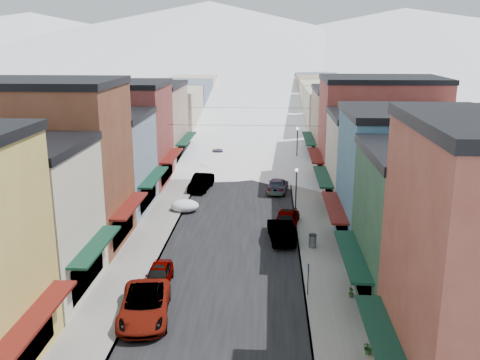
# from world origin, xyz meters

# --- Properties ---
(road) EXTENTS (10.00, 160.00, 0.01)m
(road) POSITION_xyz_m (0.00, 60.00, 0.01)
(road) COLOR black
(road) RESTS_ON ground
(sidewalk_left) EXTENTS (3.20, 160.00, 0.15)m
(sidewalk_left) POSITION_xyz_m (-6.60, 60.00, 0.07)
(sidewalk_left) COLOR gray
(sidewalk_left) RESTS_ON ground
(sidewalk_right) EXTENTS (3.20, 160.00, 0.15)m
(sidewalk_right) POSITION_xyz_m (6.60, 60.00, 0.07)
(sidewalk_right) COLOR gray
(sidewalk_right) RESTS_ON ground
(curb_left) EXTENTS (0.10, 160.00, 0.15)m
(curb_left) POSITION_xyz_m (-5.05, 60.00, 0.07)
(curb_left) COLOR slate
(curb_left) RESTS_ON ground
(curb_right) EXTENTS (0.10, 160.00, 0.15)m
(curb_right) POSITION_xyz_m (5.05, 60.00, 0.07)
(curb_right) COLOR slate
(curb_right) RESTS_ON ground
(bldg_l_cream) EXTENTS (11.30, 8.20, 9.50)m
(bldg_l_cream) POSITION_xyz_m (-13.19, 12.50, 4.76)
(bldg_l_cream) COLOR beige
(bldg_l_cream) RESTS_ON ground
(bldg_l_brick_near) EXTENTS (12.30, 8.20, 12.50)m
(bldg_l_brick_near) POSITION_xyz_m (-13.69, 20.50, 6.26)
(bldg_l_brick_near) COLOR brown
(bldg_l_brick_near) RESTS_ON ground
(bldg_l_grayblue) EXTENTS (11.30, 9.20, 9.00)m
(bldg_l_grayblue) POSITION_xyz_m (-13.19, 29.00, 4.51)
(bldg_l_grayblue) COLOR gray
(bldg_l_grayblue) RESTS_ON ground
(bldg_l_brick_far) EXTENTS (13.30, 9.20, 11.00)m
(bldg_l_brick_far) POSITION_xyz_m (-14.19, 38.00, 5.51)
(bldg_l_brick_far) COLOR maroon
(bldg_l_brick_far) RESTS_ON ground
(bldg_l_tan) EXTENTS (11.30, 11.20, 10.00)m
(bldg_l_tan) POSITION_xyz_m (-13.19, 48.00, 5.01)
(bldg_l_tan) COLOR tan
(bldg_l_tan) RESTS_ON ground
(bldg_r_green) EXTENTS (11.30, 9.20, 9.50)m
(bldg_r_green) POSITION_xyz_m (13.19, 12.00, 4.76)
(bldg_r_green) COLOR #20442B
(bldg_r_green) RESTS_ON ground
(bldg_r_blue) EXTENTS (11.30, 9.20, 10.50)m
(bldg_r_blue) POSITION_xyz_m (13.19, 21.00, 5.26)
(bldg_r_blue) COLOR #37647D
(bldg_r_blue) RESTS_ON ground
(bldg_r_cream) EXTENTS (12.30, 9.20, 9.00)m
(bldg_r_cream) POSITION_xyz_m (13.69, 30.00, 4.51)
(bldg_r_cream) COLOR beige
(bldg_r_cream) RESTS_ON ground
(bldg_r_brick_far) EXTENTS (13.30, 9.20, 11.50)m
(bldg_r_brick_far) POSITION_xyz_m (14.19, 39.00, 5.76)
(bldg_r_brick_far) COLOR maroon
(bldg_r_brick_far) RESTS_ON ground
(bldg_r_tan) EXTENTS (11.30, 11.20, 9.50)m
(bldg_r_tan) POSITION_xyz_m (13.19, 49.00, 4.76)
(bldg_r_tan) COLOR #8E755D
(bldg_r_tan) RESTS_ON ground
(distant_blocks) EXTENTS (34.00, 55.00, 8.00)m
(distant_blocks) POSITION_xyz_m (0.00, 83.00, 4.00)
(distant_blocks) COLOR gray
(distant_blocks) RESTS_ON ground
(mountain_ridge) EXTENTS (670.00, 340.00, 34.00)m
(mountain_ridge) POSITION_xyz_m (-19.47, 277.18, 14.36)
(mountain_ridge) COLOR silver
(mountain_ridge) RESTS_ON ground
(overhead_cables) EXTENTS (16.40, 15.04, 0.04)m
(overhead_cables) POSITION_xyz_m (0.00, 47.50, 6.20)
(overhead_cables) COLOR black
(overhead_cables) RESTS_ON ground
(car_white_suv) EXTENTS (3.47, 6.17, 1.63)m
(car_white_suv) POSITION_xyz_m (-4.12, 9.78, 0.81)
(car_white_suv) COLOR silver
(car_white_suv) RESTS_ON ground
(car_silver_sedan) EXTENTS (1.74, 3.96, 1.33)m
(car_silver_sedan) POSITION_xyz_m (-4.18, 14.03, 0.66)
(car_silver_sedan) COLOR #AFB0B8
(car_silver_sedan) RESTS_ON ground
(car_dark_hatch) EXTENTS (2.33, 5.05, 1.60)m
(car_dark_hatch) POSITION_xyz_m (-4.30, 36.22, 0.80)
(car_dark_hatch) COLOR black
(car_dark_hatch) RESTS_ON ground
(car_silver_wagon) EXTENTS (2.77, 5.57, 1.55)m
(car_silver_wagon) POSITION_xyz_m (-3.85, 49.12, 0.78)
(car_silver_wagon) COLOR #94959B
(car_silver_wagon) RESTS_ON ground
(car_green_sedan) EXTENTS (2.27, 5.15, 1.65)m
(car_green_sedan) POSITION_xyz_m (3.74, 22.24, 0.82)
(car_green_sedan) COLOR black
(car_green_sedan) RESTS_ON ground
(car_gray_suv) EXTENTS (2.48, 4.83, 1.57)m
(car_gray_suv) POSITION_xyz_m (4.30, 25.53, 0.79)
(car_gray_suv) COLOR #9C9FA5
(car_gray_suv) RESTS_ON ground
(car_black_sedan) EXTENTS (2.52, 5.02, 1.40)m
(car_black_sedan) POSITION_xyz_m (3.61, 35.93, 0.70)
(car_black_sedan) COLOR black
(car_black_sedan) RESTS_ON ground
(car_lane_silver) EXTENTS (1.95, 4.08, 1.35)m
(car_lane_silver) POSITION_xyz_m (-0.68, 57.03, 0.67)
(car_lane_silver) COLOR #AFB2B8
(car_lane_silver) RESTS_ON ground
(car_lane_white) EXTENTS (2.68, 5.51, 1.51)m
(car_lane_white) POSITION_xyz_m (1.05, 74.87, 0.75)
(car_lane_white) COLOR white
(car_lane_white) RESTS_ON ground
(parking_sign) EXTENTS (0.07, 0.28, 2.05)m
(parking_sign) POSITION_xyz_m (5.20, 12.87, 1.35)
(parking_sign) COLOR black
(parking_sign) RESTS_ON sidewalk_right
(trash_can) EXTENTS (0.60, 0.60, 1.01)m
(trash_can) POSITION_xyz_m (6.06, 20.60, 0.67)
(trash_can) COLOR slate
(trash_can) RESTS_ON sidewalk_right
(streetlamp_near) EXTENTS (0.32, 0.32, 3.84)m
(streetlamp_near) POSITION_xyz_m (5.20, 29.76, 2.57)
(streetlamp_near) COLOR black
(streetlamp_near) RESTS_ON sidewalk_right
(streetlamp_far) EXTENTS (0.39, 0.39, 4.69)m
(streetlamp_far) POSITION_xyz_m (6.11, 47.72, 3.11)
(streetlamp_far) COLOR black
(streetlamp_far) RESTS_ON sidewalk_right
(planter_near) EXTENTS (0.71, 0.66, 0.64)m
(planter_near) POSITION_xyz_m (7.80, 6.73, 0.47)
(planter_near) COLOR #28592A
(planter_near) RESTS_ON sidewalk_right
(planter_far) EXTENTS (0.46, 0.46, 0.58)m
(planter_far) POSITION_xyz_m (7.80, 12.78, 0.44)
(planter_far) COLOR #305024
(planter_far) RESTS_ON sidewalk_right
(snow_pile_near) EXTENTS (2.58, 2.79, 1.09)m
(snow_pile_near) POSITION_xyz_m (-4.28, 10.96, 0.52)
(snow_pile_near) COLOR white
(snow_pile_near) RESTS_ON ground
(snow_pile_mid) EXTENTS (2.54, 2.76, 1.07)m
(snow_pile_mid) POSITION_xyz_m (-4.85, 29.08, 0.51)
(snow_pile_mid) COLOR white
(snow_pile_mid) RESTS_ON ground
(snow_pile_far) EXTENTS (2.18, 2.54, 0.92)m
(snow_pile_far) POSITION_xyz_m (-4.59, 44.41, 0.44)
(snow_pile_far) COLOR white
(snow_pile_far) RESTS_ON ground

